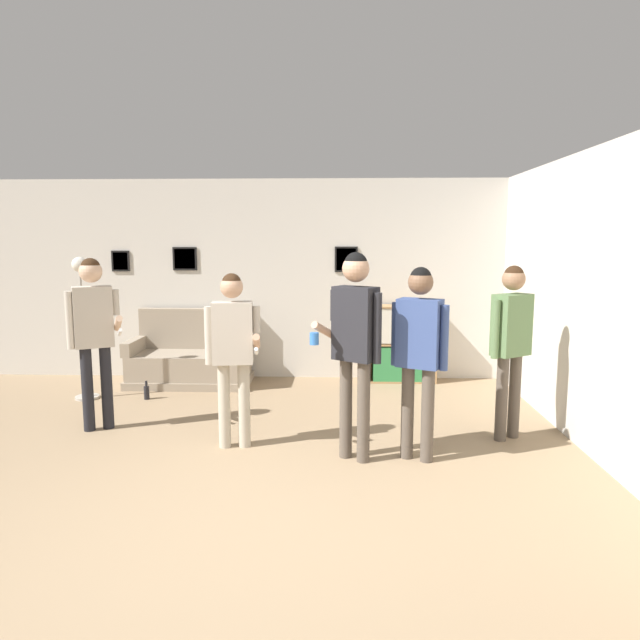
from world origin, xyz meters
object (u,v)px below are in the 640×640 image
at_px(person_watcher_holding_cup, 355,333).
at_px(bottle_on_floor, 147,392).
at_px(person_spectator_far_right, 511,334).
at_px(floor_lamp, 82,309).
at_px(couch, 191,360).
at_px(person_player_foreground_left, 94,325).
at_px(bookshelf, 401,344).
at_px(person_player_foreground_center, 233,343).
at_px(person_spectator_near_bookshelf, 419,343).

height_order(person_watcher_holding_cup, bottle_on_floor, person_watcher_holding_cup).
bearing_deg(person_spectator_far_right, floor_lamp, 165.17).
bearing_deg(person_spectator_far_right, couch, 150.56).
distance_m(couch, person_player_foreground_left, 2.08).
bearing_deg(bookshelf, couch, -176.14).
height_order(floor_lamp, person_watcher_holding_cup, person_watcher_holding_cup).
height_order(bookshelf, person_player_foreground_center, person_player_foreground_center).
distance_m(floor_lamp, person_player_foreground_center, 2.58).
xyz_separation_m(bookshelf, person_spectator_far_right, (0.78, -2.21, 0.51)).
distance_m(couch, floor_lamp, 1.53).
xyz_separation_m(person_watcher_holding_cup, person_spectator_far_right, (1.48, 0.57, -0.10)).
xyz_separation_m(couch, person_spectator_near_bookshelf, (2.64, -2.58, 0.72)).
xyz_separation_m(bookshelf, person_player_foreground_left, (-3.24, -2.08, 0.55)).
bearing_deg(couch, person_player_foreground_left, -103.39).
relative_size(couch, bottle_on_floor, 6.98).
xyz_separation_m(person_spectator_near_bookshelf, bottle_on_floor, (-2.98, 1.78, -0.94)).
distance_m(person_player_foreground_left, person_spectator_far_right, 4.03).
distance_m(floor_lamp, person_player_foreground_left, 1.26).
relative_size(person_player_foreground_center, person_spectator_far_right, 0.96).
xyz_separation_m(floor_lamp, person_watcher_holding_cup, (3.17, -1.80, 0.04)).
relative_size(bookshelf, floor_lamp, 0.61).
height_order(couch, person_watcher_holding_cup, person_watcher_holding_cup).
relative_size(floor_lamp, person_spectator_near_bookshelf, 1.01).
bearing_deg(person_spectator_near_bookshelf, person_spectator_far_right, 30.78).
distance_m(bookshelf, floor_lamp, 4.02).
bearing_deg(person_spectator_far_right, bottle_on_floor, 162.70).
bearing_deg(couch, person_spectator_far_right, -29.44).
height_order(person_player_foreground_center, person_spectator_near_bookshelf, person_spectator_near_bookshelf).
distance_m(person_player_foreground_center, person_spectator_near_bookshelf, 1.66).
bearing_deg(person_watcher_holding_cup, person_player_foreground_center, 166.34).
distance_m(bookshelf, person_player_foreground_left, 3.89).
distance_m(person_player_foreground_left, person_spectator_near_bookshelf, 3.17).
xyz_separation_m(couch, person_spectator_far_right, (3.58, -2.02, 0.71)).
xyz_separation_m(bookshelf, floor_lamp, (-3.86, -0.98, 0.57)).
relative_size(bookshelf, person_spectator_near_bookshelf, 0.62).
bearing_deg(floor_lamp, bookshelf, 14.22).
xyz_separation_m(person_player_foreground_left, person_player_foreground_center, (1.46, -0.43, -0.09)).
xyz_separation_m(person_player_foreground_center, person_watcher_holding_cup, (1.09, -0.27, 0.14)).
relative_size(bookshelf, person_player_foreground_left, 0.60).
xyz_separation_m(floor_lamp, person_player_foreground_center, (2.07, -1.54, -0.10)).
bearing_deg(person_spectator_far_right, bookshelf, 109.52).
relative_size(person_player_foreground_center, bottle_on_floor, 7.11).
relative_size(person_watcher_holding_cup, person_spectator_far_right, 1.08).
bearing_deg(bottle_on_floor, floor_lamp, 179.21).
xyz_separation_m(bookshelf, person_watcher_holding_cup, (-0.70, -2.78, 0.61)).
xyz_separation_m(person_watcher_holding_cup, person_spectator_near_bookshelf, (0.54, 0.02, -0.09)).
bearing_deg(person_player_foreground_center, person_watcher_holding_cup, -13.66).
bearing_deg(person_spectator_near_bookshelf, couch, 135.75).
distance_m(bookshelf, person_spectator_far_right, 2.40).
height_order(couch, person_spectator_near_bookshelf, person_spectator_near_bookshelf).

